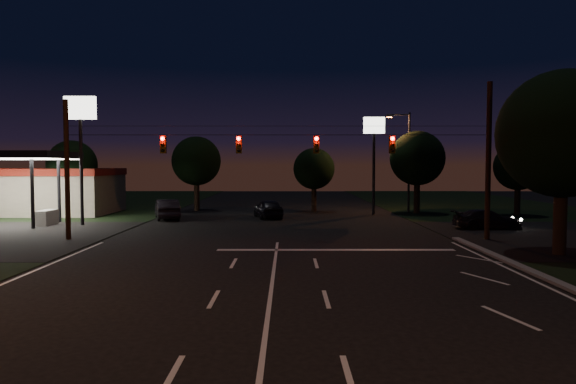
{
  "coord_description": "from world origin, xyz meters",
  "views": [
    {
      "loc": [
        0.56,
        -14.2,
        4.28
      ],
      "look_at": [
        0.58,
        10.27,
        3.0
      ],
      "focal_mm": 32.0,
      "sensor_mm": 36.0,
      "label": 1
    }
  ],
  "objects_px": {
    "tree_right_near": "(561,136)",
    "car_oncoming_a": "(268,209)",
    "car_cross": "(487,220)",
    "utility_pole_right": "(487,240)",
    "car_oncoming_b": "(167,209)"
  },
  "relations": [
    {
      "from": "car_oncoming_a",
      "to": "car_cross",
      "type": "height_order",
      "value": "car_oncoming_a"
    },
    {
      "from": "utility_pole_right",
      "to": "car_cross",
      "type": "distance_m",
      "value": 5.32
    },
    {
      "from": "utility_pole_right",
      "to": "car_cross",
      "type": "height_order",
      "value": "utility_pole_right"
    },
    {
      "from": "tree_right_near",
      "to": "car_oncoming_a",
      "type": "relative_size",
      "value": 1.95
    },
    {
      "from": "car_oncoming_a",
      "to": "car_oncoming_b",
      "type": "xyz_separation_m",
      "value": [
        -8.0,
        -0.9,
        0.02
      ]
    },
    {
      "from": "utility_pole_right",
      "to": "car_oncoming_a",
      "type": "relative_size",
      "value": 2.01
    },
    {
      "from": "utility_pole_right",
      "to": "car_oncoming_a",
      "type": "distance_m",
      "value": 17.87
    },
    {
      "from": "car_oncoming_b",
      "to": "car_cross",
      "type": "bearing_deg",
      "value": 146.75
    },
    {
      "from": "car_cross",
      "to": "tree_right_near",
      "type": "bearing_deg",
      "value": 176.07
    },
    {
      "from": "tree_right_near",
      "to": "car_cross",
      "type": "relative_size",
      "value": 1.96
    },
    {
      "from": "utility_pole_right",
      "to": "car_oncoming_b",
      "type": "bearing_deg",
      "value": 151.64
    },
    {
      "from": "tree_right_near",
      "to": "car_oncoming_a",
      "type": "xyz_separation_m",
      "value": [
        -14.53,
        17.08,
        -4.91
      ]
    },
    {
      "from": "car_oncoming_b",
      "to": "tree_right_near",
      "type": "bearing_deg",
      "value": 126.71
    },
    {
      "from": "tree_right_near",
      "to": "car_oncoming_a",
      "type": "bearing_deg",
      "value": 130.39
    },
    {
      "from": "utility_pole_right",
      "to": "tree_right_near",
      "type": "distance_m",
      "value": 7.61
    }
  ]
}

